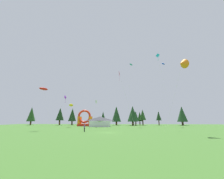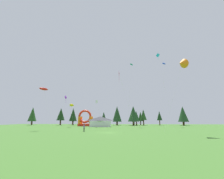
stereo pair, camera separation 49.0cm
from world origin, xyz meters
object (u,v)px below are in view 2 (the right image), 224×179
Objects in this scene: kite_cyan_diamond at (158,56)px; kite_purple_diamond at (66,98)px; inflatable_blue_arch at (85,120)px; kite_teal_parafoil at (131,65)px; kite_red_parafoil at (44,89)px; person_far_side at (84,127)px; festival_tent at (100,122)px; kite_pink_diamond at (119,74)px; kite_yellow_parafoil at (72,105)px; kite_blue_parafoil at (164,64)px; kite_white_box at (97,102)px; kite_orange_delta at (182,63)px.

kite_purple_diamond is at bearing 167.21° from kite_cyan_diamond.
kite_teal_parafoil is at bearing -11.71° from inflatable_blue_arch.
kite_red_parafoil is at bearing -139.43° from kite_teal_parafoil.
kite_purple_diamond is 6.06× the size of person_far_side.
kite_teal_parafoil reaches higher than festival_tent.
kite_pink_diamond is at bearing 1.67° from kite_red_parafoil.
kite_pink_diamond is at bearing -68.21° from festival_tent.
kite_red_parafoil is 28.60m from inflatable_blue_arch.
kite_yellow_parafoil is 0.33× the size of kite_blue_parafoil.
kite_teal_parafoil is (-7.64, 15.76, 3.09)m from kite_cyan_diamond.
kite_white_box is 0.43× the size of kite_cyan_diamond.
kite_teal_parafoil is at bearing 76.91° from kite_pink_diamond.
kite_pink_diamond is 24.76m from kite_teal_parafoil.
festival_tent is at bearing 7.61° from kite_yellow_parafoil.
kite_pink_diamond is 17.04m from kite_orange_delta.
kite_red_parafoil is (-12.01, -18.42, 1.56)m from kite_white_box.
kite_yellow_parafoil is 10.02m from kite_white_box.
kite_blue_parafoil is (6.71, 17.94, 3.96)m from kite_cyan_diamond.
inflatable_blue_arch is (-28.65, 36.59, -11.71)m from kite_orange_delta.
kite_cyan_diamond is at bearing -44.97° from person_far_side.
kite_teal_parafoil is (14.15, 3.98, 16.36)m from kite_white_box.
kite_teal_parafoil reaches higher than kite_yellow_parafoil.
festival_tent is (-21.04, 29.92, -12.25)m from kite_orange_delta.
kite_yellow_parafoil is 5.12m from kite_purple_diamond.
kite_orange_delta reaches higher than kite_red_parafoil.
kite_teal_parafoil reaches higher than person_far_side.
kite_orange_delta is at bearing -54.89° from festival_tent.
kite_red_parafoil is at bearing 91.26° from person_far_side.
inflatable_blue_arch is (-7.09, 30.56, 1.41)m from person_far_side.
kite_purple_diamond is 0.41× the size of kite_blue_parafoil.
kite_purple_diamond is at bearing 144.07° from kite_orange_delta.
kite_red_parafoil reaches higher than kite_yellow_parafoil.
kite_orange_delta is 1.50× the size of kite_white_box.
kite_purple_diamond is at bearing -153.72° from festival_tent.
kite_blue_parafoil reaches higher than kite_yellow_parafoil.
kite_purple_diamond is at bearing 84.64° from kite_red_parafoil.
kite_orange_delta is at bearing -51.94° from inflatable_blue_arch.
kite_yellow_parafoil is 13.03m from festival_tent.
kite_blue_parafoil is (39.19, 10.56, 16.14)m from kite_purple_diamond.
kite_purple_diamond is 11.62m from kite_white_box.
kite_red_parafoil is 0.44× the size of kite_teal_parafoil.
kite_cyan_diamond reaches higher than inflatable_blue_arch.
kite_cyan_diamond is 32.16m from festival_tent.
kite_teal_parafoil is at bearing 40.57° from kite_red_parafoil.
kite_purple_diamond reaches higher than kite_white_box.
kite_pink_diamond reaches higher than kite_orange_delta.
inflatable_blue_arch is at bearing 168.29° from kite_teal_parafoil.
person_far_side is (10.75, -22.38, -7.22)m from kite_yellow_parafoil.
kite_teal_parafoil is (24.08, 3.95, 17.69)m from kite_yellow_parafoil.
kite_blue_parafoil is (28.49, 6.16, 17.22)m from kite_white_box.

